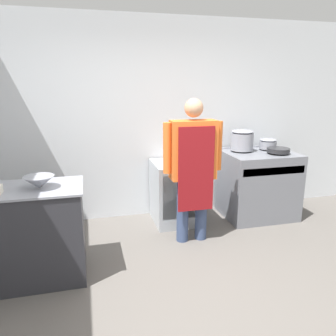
{
  "coord_description": "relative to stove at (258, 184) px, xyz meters",
  "views": [
    {
      "loc": [
        -0.84,
        -2.23,
        1.84
      ],
      "look_at": [
        0.02,
        1.19,
        0.93
      ],
      "focal_mm": 35.0,
      "sensor_mm": 36.0,
      "label": 1
    }
  ],
  "objects": [
    {
      "name": "ground_plane",
      "position": [
        -1.46,
        -1.72,
        -0.46
      ],
      "size": [
        14.0,
        14.0,
        0.0
      ],
      "primitive_type": "plane",
      "color": "#5B5651"
    },
    {
      "name": "sauce_pot",
      "position": [
        0.19,
        0.14,
        0.55
      ],
      "size": [
        0.24,
        0.24,
        0.15
      ],
      "color": "gray",
      "rests_on": "stove"
    },
    {
      "name": "stock_pot",
      "position": [
        -0.21,
        0.14,
        0.62
      ],
      "size": [
        0.31,
        0.31,
        0.29
      ],
      "color": "gray",
      "rests_on": "stove"
    },
    {
      "name": "mixing_bowl",
      "position": [
        -2.74,
        -0.93,
        0.51
      ],
      "size": [
        0.27,
        0.27,
        0.11
      ],
      "color": "gray",
      "rests_on": "prep_counter"
    },
    {
      "name": "wall_back",
      "position": [
        -1.46,
        0.46,
        0.89
      ],
      "size": [
        8.0,
        0.05,
        2.7
      ],
      "color": "silver",
      "rests_on": "ground_plane"
    },
    {
      "name": "prep_counter",
      "position": [
        -2.88,
        -0.89,
        -0.0
      ],
      "size": [
        1.04,
        0.62,
        0.92
      ],
      "color": "#2D2D33",
      "rests_on": "ground_plane"
    },
    {
      "name": "person_cook",
      "position": [
        -1.14,
        -0.5,
        0.51
      ],
      "size": [
        0.7,
        0.24,
        1.68
      ],
      "color": "#38476B",
      "rests_on": "ground_plane"
    },
    {
      "name": "fridge_unit",
      "position": [
        -1.17,
        0.09,
        -0.05
      ],
      "size": [
        0.62,
        0.65,
        0.83
      ],
      "color": "#A8ADB2",
      "rests_on": "ground_plane"
    },
    {
      "name": "saute_pan",
      "position": [
        0.19,
        -0.13,
        0.51
      ],
      "size": [
        0.3,
        0.3,
        0.06
      ],
      "color": "#262628",
      "rests_on": "stove"
    },
    {
      "name": "stove",
      "position": [
        0.0,
        0.0,
        0.0
      ],
      "size": [
        0.95,
        0.77,
        0.94
      ],
      "color": "slate",
      "rests_on": "ground_plane"
    }
  ]
}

